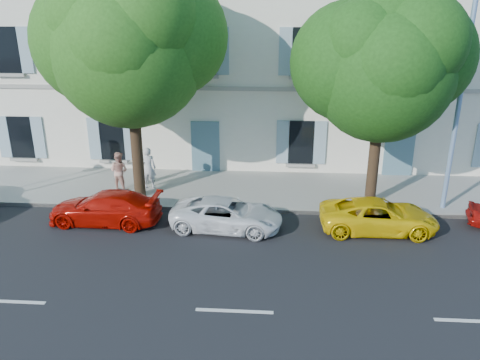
# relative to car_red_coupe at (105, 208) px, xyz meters

# --- Properties ---
(ground) EXTENTS (90.00, 90.00, 0.00)m
(ground) POSITION_rel_car_red_coupe_xyz_m (5.07, -0.99, -0.58)
(ground) COLOR black
(sidewalk) EXTENTS (36.00, 4.50, 0.15)m
(sidewalk) POSITION_rel_car_red_coupe_xyz_m (5.07, 3.46, -0.51)
(sidewalk) COLOR #A09E96
(sidewalk) RESTS_ON ground
(kerb) EXTENTS (36.00, 0.16, 0.16)m
(kerb) POSITION_rel_car_red_coupe_xyz_m (5.07, 1.29, -0.50)
(kerb) COLOR #9E998E
(kerb) RESTS_ON ground
(building) EXTENTS (28.00, 7.00, 12.00)m
(building) POSITION_rel_car_red_coupe_xyz_m (5.07, 9.21, 5.42)
(building) COLOR white
(building) RESTS_ON ground
(car_red_coupe) EXTENTS (4.10, 1.83, 1.17)m
(car_red_coupe) POSITION_rel_car_red_coupe_xyz_m (0.00, 0.00, 0.00)
(car_red_coupe) COLOR #B70E05
(car_red_coupe) RESTS_ON ground
(car_white_coupe) EXTENTS (4.04, 2.14, 1.08)m
(car_white_coupe) POSITION_rel_car_red_coupe_xyz_m (4.41, -0.18, -0.04)
(car_white_coupe) COLOR white
(car_white_coupe) RESTS_ON ground
(car_yellow_supercar) EXTENTS (4.04, 1.89, 1.12)m
(car_yellow_supercar) POSITION_rel_car_red_coupe_xyz_m (9.68, 0.03, -0.02)
(car_yellow_supercar) COLOR yellow
(car_yellow_supercar) RESTS_ON ground
(tree_left) EXTENTS (5.73, 5.73, 8.88)m
(tree_left) POSITION_rel_car_red_coupe_xyz_m (0.62, 2.35, 5.28)
(tree_left) COLOR #3A2819
(tree_left) RESTS_ON sidewalk
(tree_right) EXTENTS (5.12, 5.12, 7.88)m
(tree_right) POSITION_rel_car_red_coupe_xyz_m (9.83, 2.23, 4.62)
(tree_right) COLOR #3A2819
(tree_right) RESTS_ON sidewalk
(street_lamp) EXTENTS (0.35, 1.89, 8.85)m
(street_lamp) POSITION_rel_car_red_coupe_xyz_m (12.53, 1.75, 4.58)
(street_lamp) COLOR #7293BF
(street_lamp) RESTS_ON sidewalk
(pedestrian_a) EXTENTS (0.66, 0.44, 1.78)m
(pedestrian_a) POSITION_rel_car_red_coupe_xyz_m (0.79, 3.20, 0.46)
(pedestrian_a) COLOR silver
(pedestrian_a) RESTS_ON sidewalk
(pedestrian_b) EXTENTS (0.93, 0.80, 1.64)m
(pedestrian_b) POSITION_rel_car_red_coupe_xyz_m (-0.38, 2.93, 0.39)
(pedestrian_b) COLOR tan
(pedestrian_b) RESTS_ON sidewalk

